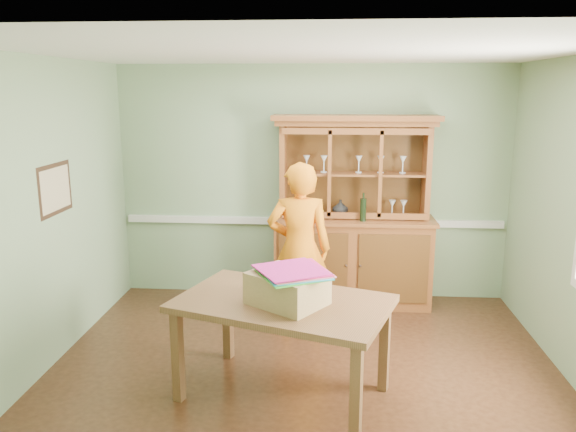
# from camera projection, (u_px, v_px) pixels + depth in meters

# --- Properties ---
(floor) EXTENTS (4.50, 4.50, 0.00)m
(floor) POSITION_uv_depth(u_px,v_px,m) (303.00, 374.00, 4.88)
(floor) COLOR #4D2C18
(floor) RESTS_ON ground
(ceiling) EXTENTS (4.50, 4.50, 0.00)m
(ceiling) POSITION_uv_depth(u_px,v_px,m) (305.00, 51.00, 4.28)
(ceiling) COLOR white
(ceiling) RESTS_ON wall_back
(wall_back) EXTENTS (4.50, 0.00, 4.50)m
(wall_back) POSITION_uv_depth(u_px,v_px,m) (312.00, 183.00, 6.53)
(wall_back) COLOR gray
(wall_back) RESTS_ON floor
(wall_left) EXTENTS (0.00, 4.00, 4.00)m
(wall_left) POSITION_uv_depth(u_px,v_px,m) (39.00, 218.00, 4.75)
(wall_left) COLOR gray
(wall_left) RESTS_ON floor
(wall_front) EXTENTS (4.50, 0.00, 4.50)m
(wall_front) POSITION_uv_depth(u_px,v_px,m) (284.00, 322.00, 2.64)
(wall_front) COLOR gray
(wall_front) RESTS_ON floor
(chair_rail) EXTENTS (4.41, 0.05, 0.08)m
(chair_rail) POSITION_uv_depth(u_px,v_px,m) (312.00, 221.00, 6.60)
(chair_rail) COLOR silver
(chair_rail) RESTS_ON wall_back
(framed_map) EXTENTS (0.03, 0.60, 0.46)m
(framed_map) POSITION_uv_depth(u_px,v_px,m) (56.00, 189.00, 4.99)
(framed_map) COLOR #342114
(framed_map) RESTS_ON wall_left
(china_hutch) EXTENTS (1.83, 0.60, 2.15)m
(china_hutch) POSITION_uv_depth(u_px,v_px,m) (352.00, 239.00, 6.39)
(china_hutch) COLOR brown
(china_hutch) RESTS_ON floor
(dining_table) EXTENTS (1.85, 1.45, 0.81)m
(dining_table) POSITION_uv_depth(u_px,v_px,m) (283.00, 312.00, 4.39)
(dining_table) COLOR brown
(dining_table) RESTS_ON floor
(cardboard_box) EXTENTS (0.68, 0.65, 0.25)m
(cardboard_box) POSITION_uv_depth(u_px,v_px,m) (287.00, 288.00, 4.28)
(cardboard_box) COLOR #A08152
(cardboard_box) RESTS_ON dining_table
(kite_stack) EXTENTS (0.61, 0.61, 0.04)m
(kite_stack) POSITION_uv_depth(u_px,v_px,m) (293.00, 271.00, 4.21)
(kite_stack) COLOR green
(kite_stack) RESTS_ON cardboard_box
(person) EXTENTS (0.66, 0.46, 1.74)m
(person) POSITION_uv_depth(u_px,v_px,m) (299.00, 249.00, 5.55)
(person) COLOR orange
(person) RESTS_ON floor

